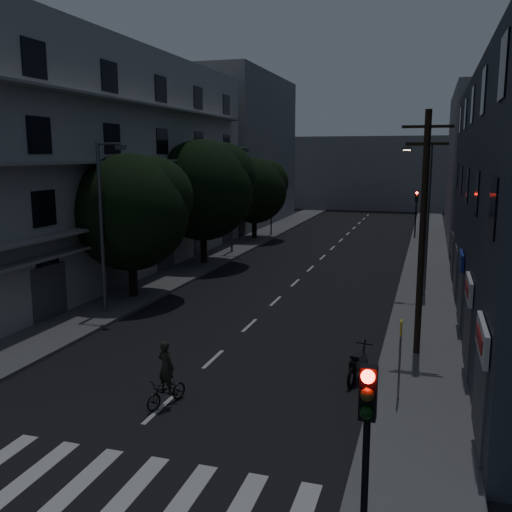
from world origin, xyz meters
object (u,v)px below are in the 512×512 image
Objects in this scene: utility_pole at (423,230)px; cyclist at (167,384)px; traffic_signal_near at (366,434)px; bus_stop_sign at (400,346)px; motorcycle at (358,366)px.

cyclist is (-7.19, -6.69, -4.18)m from utility_pole.
utility_pole is at bearing 61.83° from cyclist.
utility_pole reaches higher than traffic_signal_near.
utility_pole is 3.56× the size of bus_stop_sign.
bus_stop_sign reaches higher than cyclist.
utility_pole is 5.46m from bus_stop_sign.
utility_pole is 5.62m from motorcycle.
traffic_signal_near is 0.46× the size of utility_pole.
motorcycle is (-1.27, 9.79, -2.59)m from traffic_signal_near.
bus_stop_sign reaches higher than motorcycle.
motorcycle is at bearing 97.36° from traffic_signal_near.
traffic_signal_near is at bearing -91.08° from bus_stop_sign.
bus_stop_sign is 1.23× the size of cyclist.
traffic_signal_near is 2.00× the size of cyclist.
bus_stop_sign is at bearing 88.92° from traffic_signal_near.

